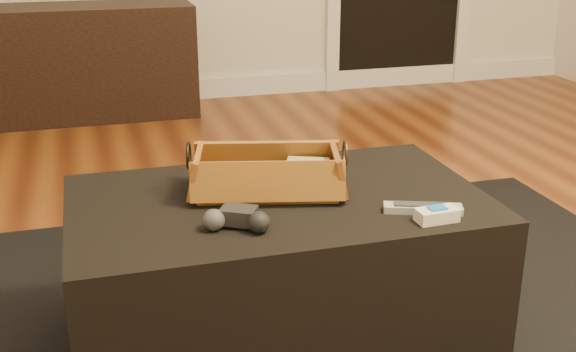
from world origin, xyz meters
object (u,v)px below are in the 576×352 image
object	(u,v)px
game_controller	(237,219)
tv_remote	(260,186)
silver_remote	(423,208)
cream_gadget	(437,215)
media_cabinet	(50,64)
wicker_basket	(267,176)
ottoman	(278,274)

from	to	relation	value
game_controller	tv_remote	bearing A→B (deg)	62.41
silver_remote	cream_gadget	world-z (taller)	cream_gadget
media_cabinet	cream_gadget	size ratio (longest dim) A/B	16.24
media_cabinet	wicker_basket	bearing A→B (deg)	-76.77
ottoman	wicker_basket	size ratio (longest dim) A/B	2.42
ottoman	tv_remote	distance (m)	0.24
media_cabinet	cream_gadget	xyz separation A→B (m)	(0.90, -2.75, 0.14)
ottoman	cream_gadget	bearing A→B (deg)	-37.70
game_controller	silver_remote	size ratio (longest dim) A/B	0.85
wicker_basket	cream_gadget	world-z (taller)	wicker_basket
media_cabinet	game_controller	world-z (taller)	media_cabinet
tv_remote	wicker_basket	size ratio (longest dim) A/B	0.48
silver_remote	tv_remote	bearing A→B (deg)	148.50
wicker_basket	silver_remote	size ratio (longest dim) A/B	2.27
ottoman	game_controller	world-z (taller)	game_controller
media_cabinet	tv_remote	size ratio (longest dim) A/B	7.74
wicker_basket	cream_gadget	size ratio (longest dim) A/B	4.34
media_cabinet	wicker_basket	xyz separation A→B (m)	(0.58, -2.48, 0.17)
silver_remote	cream_gadget	xyz separation A→B (m)	(0.01, -0.06, 0.01)
ottoman	wicker_basket	xyz separation A→B (m)	(-0.02, 0.04, 0.25)
media_cabinet	ottoman	size ratio (longest dim) A/B	1.55
media_cabinet	tv_remote	world-z (taller)	media_cabinet
tv_remote	cream_gadget	size ratio (longest dim) A/B	2.10
media_cabinet	game_controller	xyz separation A→B (m)	(0.47, -2.67, 0.15)
tv_remote	wicker_basket	xyz separation A→B (m)	(0.02, 0.01, 0.02)
ottoman	game_controller	xyz separation A→B (m)	(-0.13, -0.15, 0.23)
tv_remote	silver_remote	bearing A→B (deg)	-23.89
game_controller	wicker_basket	bearing A→B (deg)	58.55
wicker_basket	cream_gadget	xyz separation A→B (m)	(0.32, -0.27, -0.03)
tv_remote	ottoman	bearing A→B (deg)	-27.09
cream_gadget	wicker_basket	bearing A→B (deg)	139.78
wicker_basket	game_controller	xyz separation A→B (m)	(-0.12, -0.19, -0.02)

